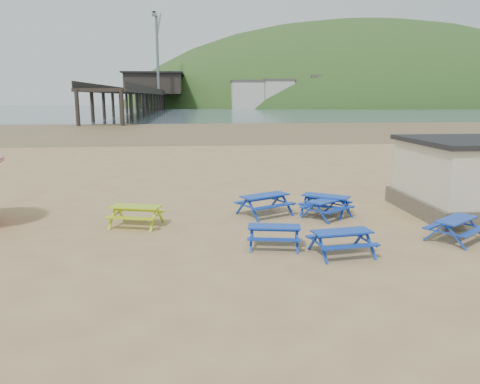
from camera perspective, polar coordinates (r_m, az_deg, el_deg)
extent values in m
plane|color=tan|center=(18.11, 1.66, -4.02)|extent=(400.00, 400.00, 0.00)
plane|color=olive|center=(72.50, -3.89, 7.66)|extent=(400.00, 400.00, 0.00)
plane|color=#4A5D6A|center=(187.38, -5.03, 10.00)|extent=(400.00, 400.00, 0.00)
cube|color=#193BA2|center=(19.46, 3.04, -0.42)|extent=(2.18, 1.67, 0.06)
cube|color=#193BA2|center=(20.06, 1.86, -0.98)|extent=(1.94, 1.22, 0.06)
cube|color=#193BA2|center=(19.00, 4.26, -1.72)|extent=(1.94, 1.22, 0.06)
cube|color=#193BA2|center=(19.90, 10.43, -0.48)|extent=(2.02, 1.67, 0.05)
cube|color=#193BA2|center=(20.56, 10.92, -0.97)|extent=(1.76, 1.26, 0.05)
cube|color=#193BA2|center=(19.36, 9.85, -1.70)|extent=(1.76, 1.26, 0.05)
cube|color=#193BA2|center=(19.34, 10.63, -0.99)|extent=(1.86, 1.64, 0.05)
cube|color=#193BA2|center=(19.76, 9.22, -1.51)|extent=(1.59, 1.27, 0.05)
cube|color=#193BA2|center=(19.06, 12.03, -2.09)|extent=(1.59, 1.27, 0.05)
cube|color=#193BA2|center=(15.36, 4.21, -4.23)|extent=(1.80, 0.95, 0.05)
cube|color=#193BA2|center=(15.98, 4.20, -4.59)|extent=(1.72, 0.53, 0.05)
cube|color=#193BA2|center=(14.89, 4.18, -5.80)|extent=(1.72, 0.53, 0.05)
cube|color=#193BA2|center=(14.91, 12.35, -4.74)|extent=(1.92, 0.97, 0.05)
cube|color=#193BA2|center=(15.52, 11.31, -5.15)|extent=(1.86, 0.52, 0.05)
cube|color=#193BA2|center=(14.47, 13.38, -6.47)|extent=(1.86, 0.52, 0.05)
cube|color=#193BA2|center=(17.62, 24.88, -3.04)|extent=(1.91, 1.68, 0.05)
cube|color=#193BA2|center=(17.92, 23.00, -3.60)|extent=(1.64, 1.31, 0.05)
cube|color=#193BA2|center=(17.47, 26.66, -4.29)|extent=(1.64, 1.31, 0.05)
cube|color=#B1CA17|center=(18.22, -12.58, -1.74)|extent=(2.00, 1.19, 0.05)
cube|color=#B1CA17|center=(18.85, -11.84, -2.18)|extent=(1.88, 0.74, 0.05)
cube|color=#B1CA17|center=(17.73, -13.29, -3.11)|extent=(1.88, 0.74, 0.05)
cube|color=black|center=(192.96, -10.54, 11.67)|extent=(9.00, 220.00, 0.60)
cube|color=black|center=(203.98, -10.33, 12.79)|extent=(22.00, 30.00, 8.00)
cube|color=black|center=(204.14, -10.37, 13.99)|extent=(24.00, 32.00, 0.60)
cylinder|color=slate|center=(182.39, -10.03, 16.12)|extent=(1.00, 1.00, 28.00)
cube|color=slate|center=(197.74, -9.85, 19.54)|extent=(0.60, 25.63, 12.38)
ellipsoid|color=#2D4C1E|center=(264.36, 14.94, 7.92)|extent=(264.00, 144.00, 108.00)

